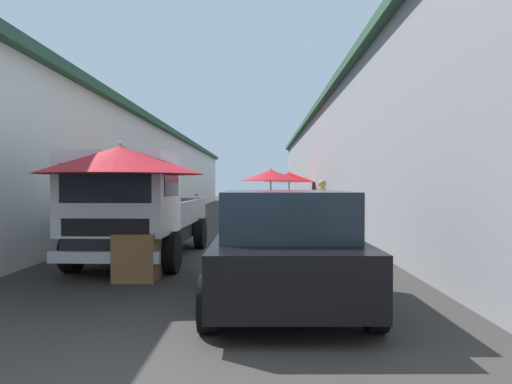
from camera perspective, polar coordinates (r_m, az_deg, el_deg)
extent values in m
plane|color=#33302D|center=(16.07, -2.49, -4.52)|extent=(90.00, 90.00, 0.00)
cube|color=silver|center=(19.82, -22.58, 2.08)|extent=(49.50, 7.00, 3.89)
cube|color=#284C38|center=(19.97, -22.62, 8.01)|extent=(49.80, 7.50, 0.24)
cube|color=gray|center=(19.22, 19.07, 3.48)|extent=(49.50, 7.00, 4.80)
cube|color=#284C38|center=(19.50, 19.11, 10.90)|extent=(49.80, 7.50, 0.24)
cylinder|color=#9E9EA3|center=(22.23, 4.15, -0.27)|extent=(0.06, 0.06, 2.12)
cone|color=red|center=(22.23, 4.16, 1.85)|extent=(2.66, 2.66, 0.48)
sphere|color=#9E9EA3|center=(22.23, 4.16, 2.57)|extent=(0.07, 0.07, 0.07)
cube|color=#9E7547|center=(22.43, 4.13, -2.04)|extent=(0.95, 0.64, 0.72)
sphere|color=orange|center=(22.59, 3.75, -0.98)|extent=(0.09, 0.09, 0.09)
sphere|color=orange|center=(22.22, 3.68, -1.01)|extent=(0.09, 0.09, 0.09)
sphere|color=orange|center=(22.36, 3.78, -1.00)|extent=(0.09, 0.09, 0.09)
sphere|color=orange|center=(22.37, 4.48, -1.00)|extent=(0.09, 0.09, 0.09)
cylinder|color=#9E9EA3|center=(7.54, -16.53, -2.60)|extent=(0.06, 0.06, 2.14)
cone|color=red|center=(7.53, -16.56, 3.85)|extent=(2.64, 2.64, 0.45)
sphere|color=#9E9EA3|center=(7.55, -16.57, 5.85)|extent=(0.07, 0.07, 0.07)
cube|color=olive|center=(7.77, -14.28, -7.63)|extent=(0.98, 0.66, 0.76)
sphere|color=orange|center=(7.63, -13.72, -4.58)|extent=(0.09, 0.09, 0.09)
sphere|color=orange|center=(7.47, -15.54, -4.70)|extent=(0.09, 0.09, 0.09)
sphere|color=orange|center=(7.64, -14.72, -4.58)|extent=(0.09, 0.09, 0.09)
sphere|color=orange|center=(7.51, -12.98, -4.25)|extent=(0.09, 0.09, 0.09)
cylinder|color=#9E9EA3|center=(11.95, -15.80, -0.91)|extent=(0.06, 0.06, 2.30)
cone|color=#D84C14|center=(11.96, -15.82, 3.50)|extent=(2.89, 2.89, 0.47)
sphere|color=#9E9EA3|center=(11.97, -15.82, 4.80)|extent=(0.07, 0.07, 0.07)
cube|color=#9E7547|center=(12.29, -16.29, -4.52)|extent=(0.76, 0.61, 0.74)
sphere|color=orange|center=(12.41, -16.26, -2.56)|extent=(0.09, 0.09, 0.09)
sphere|color=orange|center=(12.09, -16.87, -2.65)|extent=(0.09, 0.09, 0.09)
sphere|color=orange|center=(12.24, -15.63, -2.60)|extent=(0.09, 0.09, 0.09)
sphere|color=orange|center=(12.11, -15.73, -2.64)|extent=(0.09, 0.09, 0.09)
cylinder|color=#9E9EA3|center=(18.23, 1.86, -0.53)|extent=(0.06, 0.06, 2.12)
cone|color=red|center=(18.23, 1.86, 2.11)|extent=(2.46, 2.46, 0.43)
sphere|color=#9E9EA3|center=(18.23, 1.86, 2.92)|extent=(0.07, 0.07, 0.07)
cube|color=#9E7547|center=(18.45, 1.72, -2.62)|extent=(0.90, 0.56, 0.76)
sphere|color=orange|center=(18.71, 1.40, -1.10)|extent=(0.09, 0.09, 0.09)
sphere|color=orange|center=(18.26, 1.79, -1.32)|extent=(0.09, 0.09, 0.09)
sphere|color=orange|center=(18.72, 1.40, -1.26)|extent=(0.09, 0.09, 0.09)
sphere|color=orange|center=(18.23, 1.90, -1.32)|extent=(0.09, 0.09, 0.09)
cube|color=black|center=(6.12, 3.46, -8.11)|extent=(3.93, 1.78, 0.64)
cube|color=#19232D|center=(5.90, 3.56, -2.58)|extent=(2.36, 1.55, 0.56)
cube|color=black|center=(8.03, 2.55, -7.52)|extent=(0.13, 1.65, 0.20)
cube|color=silver|center=(8.01, -1.65, -5.52)|extent=(0.06, 0.24, 0.14)
cube|color=silver|center=(8.07, 6.72, -5.48)|extent=(0.06, 0.24, 0.14)
cylinder|color=black|center=(7.47, -3.90, -8.55)|extent=(0.60, 0.21, 0.60)
cylinder|color=black|center=(7.56, 9.37, -8.45)|extent=(0.60, 0.21, 0.60)
cylinder|color=black|center=(4.88, -5.90, -13.69)|extent=(0.60, 0.21, 0.60)
cylinder|color=black|center=(5.02, 14.61, -13.30)|extent=(0.60, 0.21, 0.60)
cube|color=black|center=(9.83, -13.40, -5.11)|extent=(4.84, 1.60, 0.36)
cube|color=silver|center=(8.22, -16.49, -0.16)|extent=(1.58, 1.79, 1.40)
cube|color=#19232D|center=(7.52, -18.30, 1.07)|extent=(0.10, 1.47, 0.63)
cube|color=#19232D|center=(8.21, -16.50, 1.06)|extent=(1.09, 1.80, 0.45)
cube|color=black|center=(7.54, -18.30, -4.22)|extent=(0.10, 1.40, 0.28)
cube|color=silver|center=(7.52, -18.50, -7.76)|extent=(0.17, 1.75, 0.18)
cube|color=gray|center=(10.41, -7.82, -2.38)|extent=(3.16, 0.15, 0.50)
cube|color=gray|center=(10.82, -16.44, -2.28)|extent=(3.16, 0.15, 0.50)
cube|color=gray|center=(12.09, -10.38, -1.92)|extent=(0.11, 1.65, 0.50)
cylinder|color=black|center=(8.06, -10.51, -7.43)|extent=(0.73, 0.24, 0.72)
cylinder|color=black|center=(8.62, -22.02, -6.94)|extent=(0.73, 0.24, 0.72)
cylinder|color=black|center=(11.06, -6.98, -5.14)|extent=(0.73, 0.24, 0.72)
cylinder|color=black|center=(11.47, -15.68, -4.95)|extent=(0.73, 0.24, 0.72)
cylinder|color=#665B4C|center=(12.78, 8.31, -4.09)|extent=(0.14, 0.14, 0.82)
cylinder|color=#665B4C|center=(12.62, 8.23, -4.16)|extent=(0.14, 0.14, 0.82)
cube|color=#D8C666|center=(12.66, 8.28, -0.89)|extent=(0.51, 0.31, 0.62)
sphere|color=#A57A5B|center=(12.65, 8.28, 1.02)|extent=(0.23, 0.23, 0.23)
cylinder|color=#D8C666|center=(12.94, 8.41, -0.71)|extent=(0.08, 0.08, 0.55)
cylinder|color=#D8C666|center=(12.37, 8.14, -0.79)|extent=(0.08, 0.08, 0.55)
cylinder|color=black|center=(18.62, -7.33, -3.10)|extent=(0.45, 0.14, 0.44)
cylinder|color=black|center=(17.42, -8.39, -3.38)|extent=(0.45, 0.16, 0.44)
cube|color=red|center=(17.97, -7.88, -3.09)|extent=(0.93, 0.39, 0.08)
ellipsoid|color=black|center=(17.66, -8.15, -1.95)|extent=(0.59, 0.33, 0.20)
cube|color=red|center=(18.55, -7.37, -1.72)|extent=(0.18, 0.33, 0.56)
cylinder|color=silver|center=(18.47, -7.43, -1.42)|extent=(0.28, 0.09, 0.68)
cylinder|color=black|center=(18.39, -7.50, -0.34)|extent=(0.55, 0.10, 0.04)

